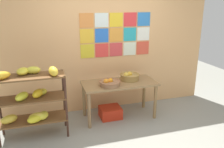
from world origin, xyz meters
TOP-DOWN VIEW (x-y plane):
  - ground at (0.00, 0.00)m, footprint 9.06×9.06m
  - back_wall_with_art at (0.00, 1.56)m, footprint 4.38×0.07m
  - banana_shelf_unit at (-1.48, 0.77)m, footprint 1.09×0.51m
  - display_table at (0.10, 1.03)m, footprint 1.40×0.63m
  - fruit_basket_back_right at (-0.13, 0.90)m, footprint 0.39×0.39m
  - fruit_basket_left at (0.33, 1.09)m, footprint 0.38×0.38m
  - produce_crate_under_table at (-0.08, 1.05)m, footprint 0.40×0.35m

SIDE VIEW (x-z plane):
  - ground at x=0.00m, z-range 0.00..0.00m
  - produce_crate_under_table at x=-0.08m, z-range 0.00..0.21m
  - display_table at x=0.10m, z-range 0.26..0.98m
  - banana_shelf_unit at x=-1.48m, z-range 0.10..1.31m
  - fruit_basket_back_right at x=-0.13m, z-range 0.70..0.85m
  - fruit_basket_left at x=0.33m, z-range 0.71..0.88m
  - back_wall_with_art at x=0.00m, z-range 0.00..2.89m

